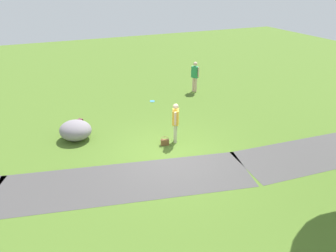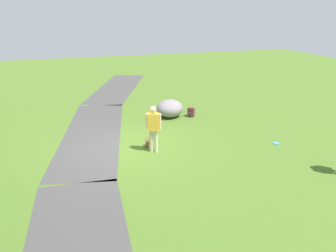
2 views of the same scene
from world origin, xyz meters
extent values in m
plane|color=#4C6C25|center=(0.00, 0.00, 0.00)|extent=(48.00, 48.00, 0.00)
cube|color=#474443|center=(1.89, 0.99, 0.00)|extent=(8.27, 3.75, 0.01)
ellipsoid|color=gray|center=(2.94, -2.52, 0.39)|extent=(1.72, 1.72, 0.77)
cylinder|color=beige|center=(-0.56, -0.70, 0.39)|extent=(0.13, 0.13, 0.78)
cylinder|color=beige|center=(-0.63, -0.84, 0.39)|extent=(0.13, 0.13, 0.78)
cube|color=yellow|center=(-0.59, -0.77, 1.07)|extent=(0.38, 0.43, 0.58)
cylinder|color=beige|center=(-0.49, -0.58, 1.10)|extent=(0.08, 0.08, 0.52)
cylinder|color=beige|center=(-0.69, -0.97, 1.10)|extent=(0.08, 0.08, 0.52)
sphere|color=beige|center=(-0.59, -0.77, 1.49)|extent=(0.21, 0.21, 0.21)
cylinder|color=beige|center=(-3.93, -5.73, 0.41)|extent=(0.13, 0.13, 0.82)
cylinder|color=beige|center=(-4.00, -5.59, 0.41)|extent=(0.13, 0.13, 0.82)
cube|color=#2A8E4F|center=(-3.97, -5.66, 1.13)|extent=(0.38, 0.43, 0.62)
cylinder|color=beige|center=(-3.86, -5.85, 1.16)|extent=(0.08, 0.08, 0.55)
cylinder|color=beige|center=(-4.07, -5.46, 1.16)|extent=(0.08, 0.08, 0.55)
sphere|color=beige|center=(-3.97, -5.66, 1.58)|extent=(0.22, 0.22, 0.22)
cube|color=brown|center=(-0.11, -0.68, 0.12)|extent=(0.34, 0.21, 0.24)
torus|color=brown|center=(-0.11, -0.68, 0.30)|extent=(0.34, 0.34, 0.02)
cube|color=#5D2A31|center=(2.67, -3.44, 0.20)|extent=(0.34, 0.34, 0.40)
cube|color=#4B3030|center=(2.57, -3.35, 0.12)|extent=(0.18, 0.18, 0.18)
cylinder|color=#4095D0|center=(-1.26, -5.16, 0.01)|extent=(0.25, 0.25, 0.02)
camera|label=1|loc=(3.81, 8.87, 5.87)|focal=32.92mm
camera|label=2|loc=(-10.64, 2.04, 4.58)|focal=35.84mm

